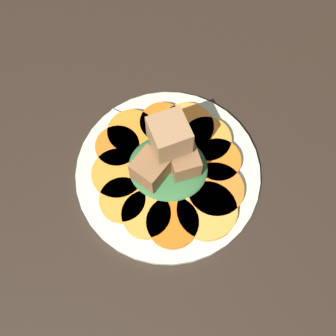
{
  "coord_description": "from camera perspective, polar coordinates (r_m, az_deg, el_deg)",
  "views": [
    {
      "loc": [
        -3.31,
        22.93,
        60.1
      ],
      "look_at": [
        0.0,
        0.0,
        4.1
      ],
      "focal_mm": 45.0,
      "sensor_mm": 36.0,
      "label": 1
    }
  ],
  "objects": [
    {
      "name": "table_slab",
      "position": [
        0.63,
        -0.0,
        -1.07
      ],
      "size": [
        120.0,
        120.0,
        2.0
      ],
      "primitive_type": "cube",
      "color": "black",
      "rests_on": "ground"
    },
    {
      "name": "plate",
      "position": [
        0.62,
        -0.0,
        -0.56
      ],
      "size": [
        27.11,
        27.11,
        1.05
      ],
      "color": "beige",
      "rests_on": "table_slab"
    },
    {
      "name": "carrot_slice_0",
      "position": [
        0.64,
        -4.94,
        4.85
      ],
      "size": [
        7.3,
        7.3,
        1.16
      ],
      "primitive_type": "cylinder",
      "color": "orange",
      "rests_on": "plate"
    },
    {
      "name": "carrot_slice_1",
      "position": [
        0.63,
        -6.84,
        2.86
      ],
      "size": [
        6.59,
        6.59,
        1.16
      ],
      "primitive_type": "cylinder",
      "color": "orange",
      "rests_on": "plate"
    },
    {
      "name": "carrot_slice_2",
      "position": [
        0.61,
        -6.76,
        -0.8
      ],
      "size": [
        7.66,
        7.66,
        1.16
      ],
      "primitive_type": "cylinder",
      "color": "orange",
      "rests_on": "plate"
    },
    {
      "name": "carrot_slice_3",
      "position": [
        0.6,
        -6.18,
        -4.37
      ],
      "size": [
        6.59,
        6.59,
        1.16
      ],
      "primitive_type": "cylinder",
      "color": "orange",
      "rests_on": "plate"
    },
    {
      "name": "carrot_slice_4",
      "position": [
        0.59,
        -2.96,
        -6.32
      ],
      "size": [
        6.9,
        6.9,
        1.16
      ],
      "primitive_type": "cylinder",
      "color": "orange",
      "rests_on": "plate"
    },
    {
      "name": "carrot_slice_5",
      "position": [
        0.58,
        0.62,
        -7.41
      ],
      "size": [
        7.3,
        7.3,
        1.16
      ],
      "primitive_type": "cylinder",
      "color": "#D45F12",
      "rests_on": "plate"
    },
    {
      "name": "carrot_slice_6",
      "position": [
        0.59,
        5.27,
        -5.8
      ],
      "size": [
        8.48,
        8.48,
        1.16
      ],
      "primitive_type": "cylinder",
      "color": "orange",
      "rests_on": "plate"
    },
    {
      "name": "carrot_slice_7",
      "position": [
        0.6,
        6.45,
        -2.97
      ],
      "size": [
        8.06,
        8.06,
        1.16
      ],
      "primitive_type": "cylinder",
      "color": "orange",
      "rests_on": "plate"
    },
    {
      "name": "carrot_slice_8",
      "position": [
        0.62,
        6.75,
        0.99
      ],
      "size": [
        6.76,
        6.76,
        1.16
      ],
      "primitive_type": "cylinder",
      "color": "orange",
      "rests_on": "plate"
    },
    {
      "name": "carrot_slice_9",
      "position": [
        0.63,
        5.26,
        3.81
      ],
      "size": [
        7.33,
        7.33,
        1.16
      ],
      "primitive_type": "cylinder",
      "color": "orange",
      "rests_on": "plate"
    },
    {
      "name": "carrot_slice_10",
      "position": [
        0.64,
        2.6,
        5.53
      ],
      "size": [
        8.07,
        8.07,
        1.16
      ],
      "primitive_type": "cylinder",
      "color": "orange",
      "rests_on": "plate"
    },
    {
      "name": "carrot_slice_11",
      "position": [
        0.64,
        -0.79,
        6.08
      ],
      "size": [
        6.8,
        6.8,
        1.16
      ],
      "primitive_type": "cylinder",
      "color": "orange",
      "rests_on": "plate"
    },
    {
      "name": "center_pile",
      "position": [
        0.58,
        0.0,
        1.18
      ],
      "size": [
        11.53,
        10.37,
        11.5
      ],
      "color": "#2D6033",
      "rests_on": "plate"
    },
    {
      "name": "fork",
      "position": [
        0.64,
        -0.01,
        4.21
      ],
      "size": [
        18.35,
        7.37,
        0.4
      ],
      "rotation": [
        0.0,
        0.0,
        -0.31
      ],
      "color": "silver",
      "rests_on": "plate"
    }
  ]
}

